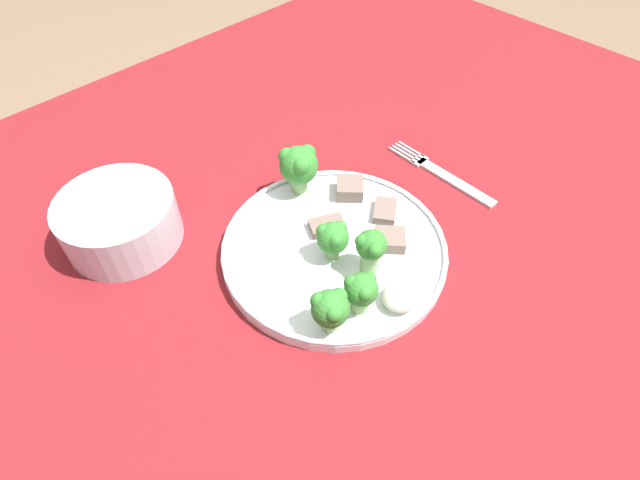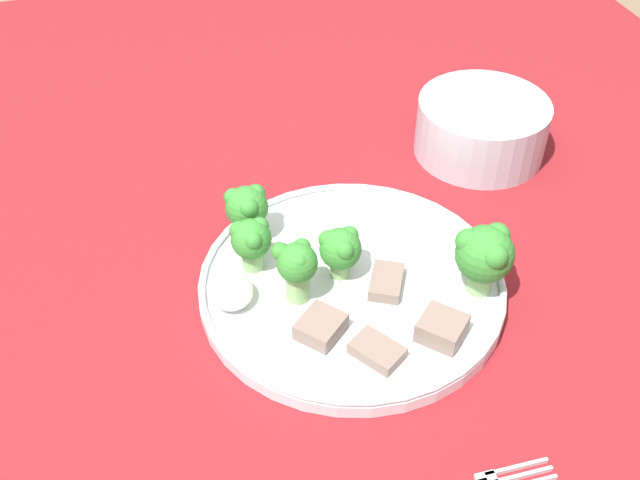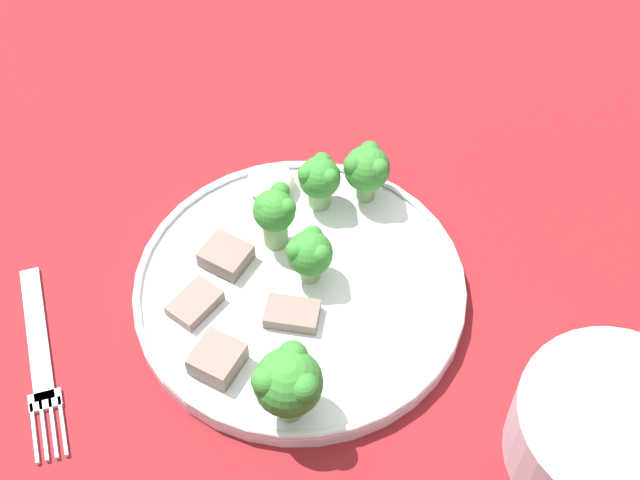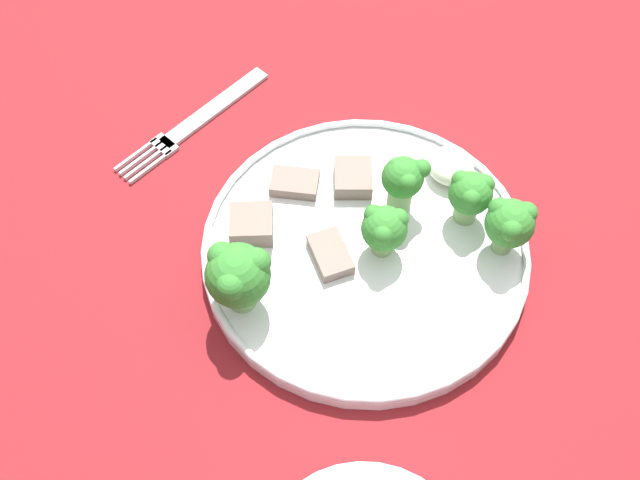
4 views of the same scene
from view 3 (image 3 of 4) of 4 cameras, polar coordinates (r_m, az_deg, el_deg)
The scene contains 14 objects.
table at distance 0.80m, azimuth -2.58°, elevation -3.87°, with size 1.40×1.19×0.72m.
dinner_plate at distance 0.71m, azimuth -1.29°, elevation -3.13°, with size 0.26×0.26×0.02m.
fork at distance 0.71m, azimuth -17.48°, elevation -7.15°, with size 0.02×0.17×0.00m.
cream_bowl at distance 0.65m, azimuth 18.03°, elevation -11.83°, with size 0.14×0.14×0.06m.
broccoli_floret_near_rim_left at distance 0.61m, azimuth -2.05°, elevation -9.09°, with size 0.05×0.05×0.06m.
broccoli_floret_center_left at distance 0.70m, azimuth -2.73°, elevation 1.93°, with size 0.03×0.03×0.06m.
broccoli_floret_back_left at distance 0.73m, azimuth -0.04°, elevation 3.96°, with size 0.04×0.04×0.05m.
broccoli_floret_front_left at distance 0.74m, azimuth 3.02°, elevation 4.59°, with size 0.04×0.04×0.05m.
broccoli_floret_center_back at distance 0.68m, azimuth -0.66°, elevation -0.84°, with size 0.04×0.04×0.05m.
meat_slice_front_slice at distance 0.68m, azimuth -1.80°, elevation -4.74°, with size 0.05×0.04×0.01m.
meat_slice_middle_slice at distance 0.69m, azimuth -8.01°, elevation -4.05°, with size 0.05×0.04×0.01m.
meat_slice_rear_slice at distance 0.66m, azimuth -6.58°, elevation -7.58°, with size 0.05×0.05×0.02m.
meat_slice_edge_slice at distance 0.72m, azimuth -6.03°, elevation -1.00°, with size 0.05×0.05×0.02m.
sauce_dollop at distance 0.76m, azimuth -3.18°, elevation 3.75°, with size 0.04×0.04×0.02m.
Camera 3 is at (0.10, 0.43, 1.31)m, focal length 50.00 mm.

